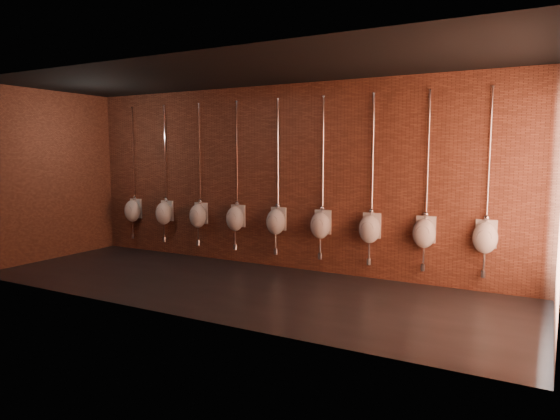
{
  "coord_description": "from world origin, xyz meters",
  "views": [
    {
      "loc": [
        4.15,
        -6.19,
        2.03
      ],
      "look_at": [
        0.26,
        0.9,
        1.1
      ],
      "focal_mm": 32.0,
      "sensor_mm": 36.0,
      "label": 1
    }
  ],
  "objects_px": {
    "urinal_0": "(133,210)",
    "urinal_3": "(235,218)",
    "urinal_1": "(164,212)",
    "urinal_6": "(370,228)",
    "urinal_4": "(276,221)",
    "urinal_8": "(485,236)",
    "urinal_2": "(198,215)",
    "urinal_7": "(424,232)",
    "urinal_5": "(321,224)"
  },
  "relations": [
    {
      "from": "urinal_3",
      "to": "urinal_2",
      "type": "bearing_deg",
      "value": 180.0
    },
    {
      "from": "urinal_5",
      "to": "urinal_8",
      "type": "distance_m",
      "value": 2.57
    },
    {
      "from": "urinal_2",
      "to": "urinal_8",
      "type": "xyz_separation_m",
      "value": [
        5.14,
        0.0,
        0.0
      ]
    },
    {
      "from": "urinal_1",
      "to": "urinal_6",
      "type": "height_order",
      "value": "same"
    },
    {
      "from": "urinal_1",
      "to": "urinal_4",
      "type": "height_order",
      "value": "same"
    },
    {
      "from": "urinal_4",
      "to": "urinal_8",
      "type": "distance_m",
      "value": 3.43
    },
    {
      "from": "urinal_0",
      "to": "urinal_2",
      "type": "bearing_deg",
      "value": 0.0
    },
    {
      "from": "urinal_1",
      "to": "urinal_2",
      "type": "height_order",
      "value": "same"
    },
    {
      "from": "urinal_4",
      "to": "urinal_5",
      "type": "distance_m",
      "value": 0.86
    },
    {
      "from": "urinal_5",
      "to": "urinal_6",
      "type": "height_order",
      "value": "same"
    },
    {
      "from": "urinal_2",
      "to": "urinal_4",
      "type": "distance_m",
      "value": 1.71
    },
    {
      "from": "urinal_3",
      "to": "urinal_4",
      "type": "height_order",
      "value": "same"
    },
    {
      "from": "urinal_1",
      "to": "urinal_8",
      "type": "bearing_deg",
      "value": 0.0
    },
    {
      "from": "urinal_0",
      "to": "urinal_3",
      "type": "distance_m",
      "value": 2.57
    },
    {
      "from": "urinal_4",
      "to": "urinal_3",
      "type": "bearing_deg",
      "value": 180.0
    },
    {
      "from": "urinal_7",
      "to": "urinal_8",
      "type": "height_order",
      "value": "same"
    },
    {
      "from": "urinal_1",
      "to": "urinal_5",
      "type": "bearing_deg",
      "value": 0.0
    },
    {
      "from": "urinal_2",
      "to": "urinal_3",
      "type": "bearing_deg",
      "value": 0.0
    },
    {
      "from": "urinal_3",
      "to": "urinal_5",
      "type": "xyz_separation_m",
      "value": [
        1.71,
        0.0,
        0.0
      ]
    },
    {
      "from": "urinal_0",
      "to": "urinal_7",
      "type": "bearing_deg",
      "value": 0.0
    },
    {
      "from": "urinal_1",
      "to": "urinal_4",
      "type": "distance_m",
      "value": 2.57
    },
    {
      "from": "urinal_3",
      "to": "urinal_8",
      "type": "height_order",
      "value": "same"
    },
    {
      "from": "urinal_2",
      "to": "urinal_6",
      "type": "xyz_separation_m",
      "value": [
        3.43,
        0.0,
        0.0
      ]
    },
    {
      "from": "urinal_1",
      "to": "urinal_6",
      "type": "bearing_deg",
      "value": 0.0
    },
    {
      "from": "urinal_3",
      "to": "urinal_8",
      "type": "xyz_separation_m",
      "value": [
        4.28,
        0.0,
        0.0
      ]
    },
    {
      "from": "urinal_7",
      "to": "urinal_8",
      "type": "bearing_deg",
      "value": 0.0
    },
    {
      "from": "urinal_8",
      "to": "urinal_6",
      "type": "bearing_deg",
      "value": 180.0
    },
    {
      "from": "urinal_4",
      "to": "urinal_5",
      "type": "bearing_deg",
      "value": 0.0
    },
    {
      "from": "urinal_2",
      "to": "urinal_5",
      "type": "height_order",
      "value": "same"
    },
    {
      "from": "urinal_0",
      "to": "urinal_4",
      "type": "xyz_separation_m",
      "value": [
        3.43,
        0.0,
        0.0
      ]
    },
    {
      "from": "urinal_6",
      "to": "urinal_7",
      "type": "relative_size",
      "value": 1.0
    },
    {
      "from": "urinal_1",
      "to": "urinal_6",
      "type": "distance_m",
      "value": 4.28
    },
    {
      "from": "urinal_2",
      "to": "urinal_4",
      "type": "relative_size",
      "value": 1.0
    },
    {
      "from": "urinal_0",
      "to": "urinal_2",
      "type": "distance_m",
      "value": 1.71
    },
    {
      "from": "urinal_4",
      "to": "urinal_7",
      "type": "relative_size",
      "value": 1.0
    },
    {
      "from": "urinal_5",
      "to": "urinal_7",
      "type": "distance_m",
      "value": 1.71
    },
    {
      "from": "urinal_0",
      "to": "urinal_6",
      "type": "bearing_deg",
      "value": 0.0
    },
    {
      "from": "urinal_2",
      "to": "urinal_3",
      "type": "xyz_separation_m",
      "value": [
        0.86,
        0.0,
        0.0
      ]
    },
    {
      "from": "urinal_2",
      "to": "urinal_7",
      "type": "distance_m",
      "value": 4.28
    },
    {
      "from": "urinal_2",
      "to": "urinal_7",
      "type": "relative_size",
      "value": 1.0
    },
    {
      "from": "urinal_4",
      "to": "urinal_5",
      "type": "height_order",
      "value": "same"
    },
    {
      "from": "urinal_3",
      "to": "urinal_8",
      "type": "distance_m",
      "value": 4.28
    },
    {
      "from": "urinal_1",
      "to": "urinal_2",
      "type": "xyz_separation_m",
      "value": [
        0.86,
        0.0,
        0.0
      ]
    },
    {
      "from": "urinal_3",
      "to": "urinal_6",
      "type": "bearing_deg",
      "value": 0.0
    },
    {
      "from": "urinal_5",
      "to": "urinal_8",
      "type": "relative_size",
      "value": 1.0
    },
    {
      "from": "urinal_3",
      "to": "urinal_7",
      "type": "relative_size",
      "value": 1.0
    },
    {
      "from": "urinal_0",
      "to": "urinal_7",
      "type": "height_order",
      "value": "same"
    },
    {
      "from": "urinal_5",
      "to": "urinal_7",
      "type": "relative_size",
      "value": 1.0
    },
    {
      "from": "urinal_1",
      "to": "urinal_3",
      "type": "relative_size",
      "value": 1.0
    },
    {
      "from": "urinal_0",
      "to": "urinal_1",
      "type": "distance_m",
      "value": 0.86
    }
  ]
}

